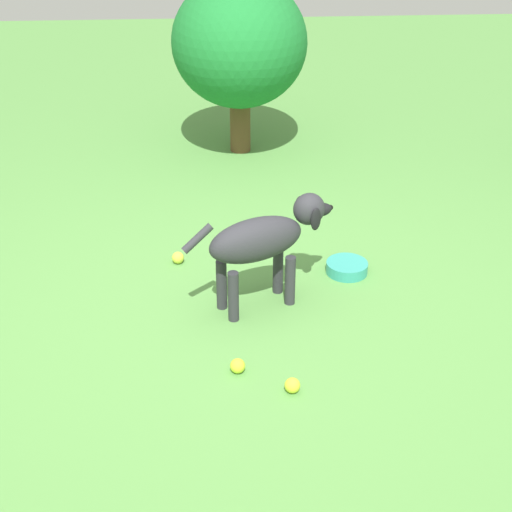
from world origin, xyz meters
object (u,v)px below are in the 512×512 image
dog (265,239)px  water_bowl (347,267)px  tennis_ball_1 (237,366)px  tennis_ball_2 (292,385)px  tennis_ball_0 (178,258)px

dog → water_bowl: bearing=6.0°
dog → water_bowl: dog is taller
tennis_ball_1 → tennis_ball_2: size_ratio=1.00×
tennis_ball_1 → water_bowl: bearing=-37.6°
tennis_ball_1 → tennis_ball_2: same height
tennis_ball_0 → water_bowl: (-0.16, -0.89, -0.00)m
dog → water_bowl: (0.26, -0.46, -0.33)m
tennis_ball_2 → water_bowl: tennis_ball_2 is taller
tennis_ball_0 → tennis_ball_2: (-1.11, -0.50, 0.00)m
dog → tennis_ball_2: dog is taller
dog → tennis_ball_0: bearing=111.7°
tennis_ball_2 → water_bowl: bearing=-22.7°
dog → tennis_ball_0: dog is taller
tennis_ball_2 → water_bowl: (0.95, -0.40, -0.00)m
tennis_ball_0 → tennis_ball_2: bearing=-155.9°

